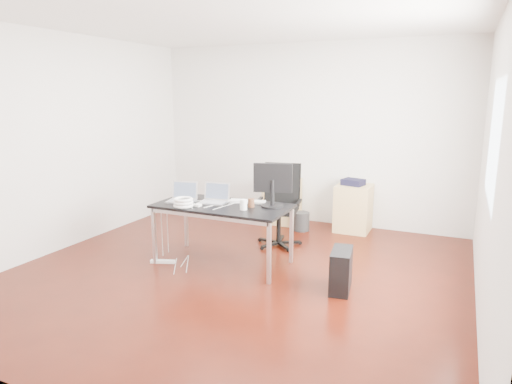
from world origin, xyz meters
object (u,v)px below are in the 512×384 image
at_px(filing_cabinet_right, 353,208).
at_px(pc_tower, 341,270).
at_px(office_chair, 280,201).
at_px(desk, 223,209).
at_px(filing_cabinet_left, 282,201).

xyz_separation_m(filing_cabinet_right, pc_tower, (0.36, -2.19, -0.13)).
xyz_separation_m(office_chair, filing_cabinet_right, (0.78, 1.02, -0.26)).
bearing_deg(desk, filing_cabinet_right, 60.37).
relative_size(filing_cabinet_left, pc_tower, 1.56).
height_order(desk, office_chair, office_chair).
bearing_deg(filing_cabinet_left, desk, -89.85).
distance_m(filing_cabinet_left, filing_cabinet_right, 1.14).
relative_size(office_chair, filing_cabinet_right, 1.54).
bearing_deg(desk, filing_cabinet_left, 90.15).
bearing_deg(pc_tower, office_chair, 126.33).
bearing_deg(filing_cabinet_right, pc_tower, -80.60).
bearing_deg(office_chair, desk, -120.43).
distance_m(office_chair, filing_cabinet_left, 1.11).
height_order(office_chair, filing_cabinet_right, office_chair).
bearing_deg(office_chair, filing_cabinet_right, 41.81).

